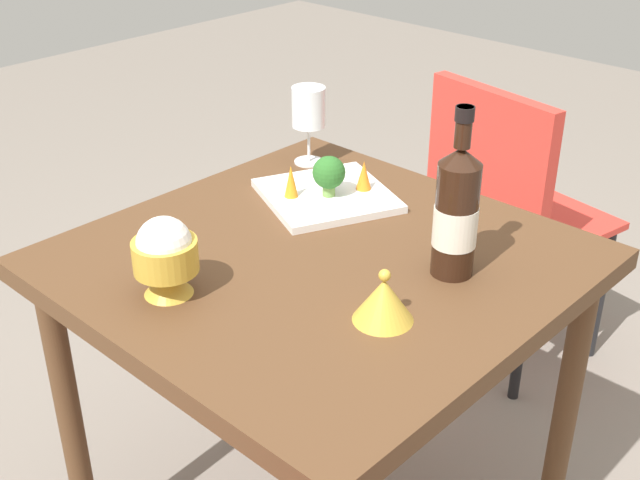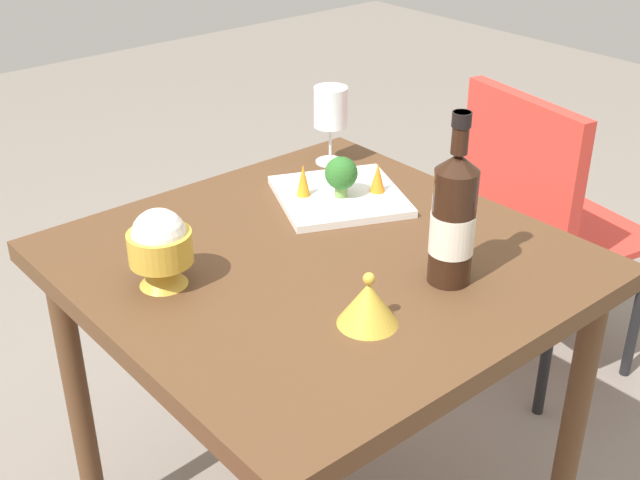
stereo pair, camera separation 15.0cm
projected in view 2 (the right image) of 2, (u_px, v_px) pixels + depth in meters
name	position (u px, v px, depth m)	size (l,w,h in m)	color
dining_table	(320.00, 298.00, 1.56)	(0.84, 0.84, 0.75)	brown
chair_by_wall	(536.00, 210.00, 2.17)	(0.47, 0.47, 0.85)	red
wine_bottle	(453.00, 219.00, 1.38)	(0.08, 0.08, 0.31)	black
wine_glass	(331.00, 109.00, 1.84)	(0.08, 0.08, 0.18)	white
rice_bowl	(160.00, 247.00, 1.39)	(0.11, 0.11, 0.14)	gold
rice_bowl_lid	(368.00, 303.00, 1.30)	(0.10, 0.10, 0.09)	gold
serving_plate	(340.00, 196.00, 1.72)	(0.33, 0.33, 0.02)	white
broccoli_floret	(341.00, 174.00, 1.68)	(0.07, 0.07, 0.09)	#729E4C
carrot_garnish_left	(303.00, 180.00, 1.69)	(0.03, 0.03, 0.07)	orange
carrot_garnish_right	(378.00, 178.00, 1.71)	(0.03, 0.03, 0.06)	orange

